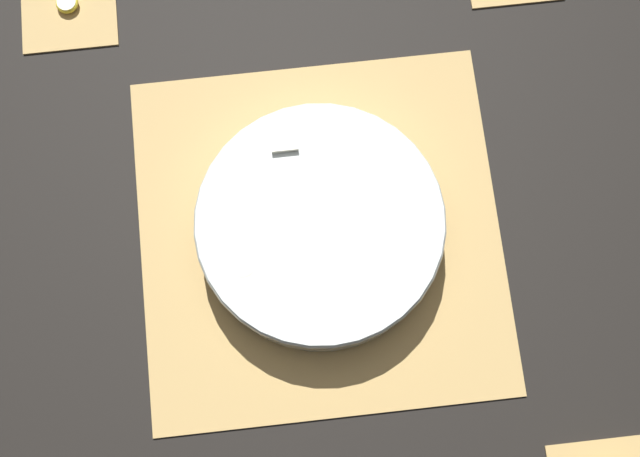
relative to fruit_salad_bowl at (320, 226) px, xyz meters
The scene contains 5 objects.
ground_plane 0.04m from the fruit_salad_bowl, 137.27° to the right, with size 6.00×6.00×0.00m, color black.
bamboo_mat_center 0.04m from the fruit_salad_bowl, 137.27° to the right, with size 0.44×0.43×0.01m.
coaster_mat_far_right 0.45m from the fruit_salad_bowl, 40.66° to the left, with size 0.12×0.12×0.01m.
fruit_salad_bowl is the anchor object (origin of this frame).
banana_coin_single 0.45m from the fruit_salad_bowl, 40.66° to the left, with size 0.03×0.03×0.01m.
Camera 1 is at (-0.25, 0.03, 1.05)m, focal length 50.00 mm.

